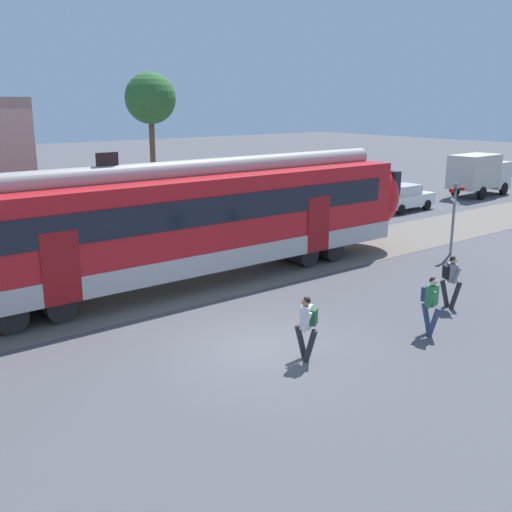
{
  "coord_description": "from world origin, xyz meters",
  "views": [
    {
      "loc": [
        -9.1,
        -11.39,
        6.27
      ],
      "look_at": [
        2.01,
        2.73,
        1.6
      ],
      "focal_mm": 42.0,
      "sensor_mm": 36.0,
      "label": 1
    }
  ],
  "objects": [
    {
      "name": "ground_plane",
      "position": [
        0.0,
        0.0,
        0.0
      ],
      "size": [
        160.0,
        160.0,
        0.0
      ],
      "primitive_type": "plane",
      "color": "#515156"
    },
    {
      "name": "pedestrian_white",
      "position": [
        0.42,
        -1.32,
        0.99
      ],
      "size": [
        0.5,
        0.71,
        1.67
      ],
      "color": "#28282D",
      "rests_on": "ground"
    },
    {
      "name": "pedestrian_green",
      "position": [
        4.22,
        -2.17,
        0.99
      ],
      "size": [
        0.54,
        0.69,
        1.67
      ],
      "color": "navy",
      "rests_on": "ground"
    },
    {
      "name": "pedestrian_grey",
      "position": [
        6.59,
        -1.19,
        0.99
      ],
      "size": [
        0.53,
        0.67,
        1.67
      ],
      "color": "#28282D",
      "rests_on": "ground"
    },
    {
      "name": "parked_car_grey",
      "position": [
        13.96,
        10.42,
        0.78
      ],
      "size": [
        4.01,
        1.79,
        1.54
      ],
      "color": "gray",
      "rests_on": "ground"
    },
    {
      "name": "parked_car_white",
      "position": [
        19.17,
        10.59,
        0.78
      ],
      "size": [
        4.04,
        1.83,
        1.54
      ],
      "color": "silver",
      "rests_on": "ground"
    },
    {
      "name": "box_truck",
      "position": [
        27.7,
        11.03,
        1.57
      ],
      "size": [
        5.33,
        2.28,
        2.82
      ],
      "color": "beige",
      "rests_on": "ground"
    },
    {
      "name": "crossing_signal",
      "position": [
        12.4,
        2.69,
        2.01
      ],
      "size": [
        0.96,
        0.22,
        3.0
      ],
      "color": "gray",
      "rests_on": "ground"
    },
    {
      "name": "street_tree_right",
      "position": [
        7.72,
        19.6,
        6.32
      ],
      "size": [
        2.86,
        2.86,
        7.84
      ],
      "color": "brown",
      "rests_on": "ground"
    }
  ]
}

